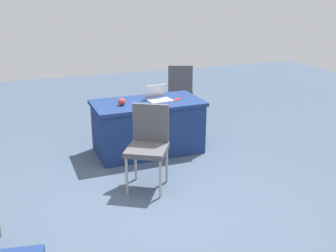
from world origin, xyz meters
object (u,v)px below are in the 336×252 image
at_px(laptop_silver, 159,98).
at_px(chair_aisle, 148,142).
at_px(scissors_red, 178,99).
at_px(table_foreground, 148,126).
at_px(yarn_ball, 122,102).
at_px(chair_near_front, 180,87).

bearing_deg(laptop_silver, chair_aisle, 58.70).
relative_size(laptop_silver, scissors_red, 1.90).
height_order(table_foreground, scissors_red, scissors_red).
height_order(chair_aisle, scissors_red, chair_aisle).
xyz_separation_m(laptop_silver, yarn_ball, (0.54, 0.06, 0.01)).
distance_m(table_foreground, yarn_ball, 0.56).
height_order(table_foreground, yarn_ball, yarn_ball).
relative_size(chair_aisle, scissors_red, 5.31).
height_order(table_foreground, laptop_silver, laptop_silver).
height_order(yarn_ball, scissors_red, yarn_ball).
relative_size(table_foreground, yarn_ball, 15.58).
bearing_deg(scissors_red, chair_near_front, -152.96).
relative_size(table_foreground, scissors_red, 8.35).
height_order(chair_aisle, laptop_silver, chair_aisle).
bearing_deg(table_foreground, chair_aisle, 72.05).
height_order(table_foreground, chair_near_front, chair_near_front).
relative_size(yarn_ball, scissors_red, 0.54).
distance_m(chair_near_front, chair_aisle, 2.66).
relative_size(laptop_silver, yarn_ball, 3.55).
height_order(chair_near_front, laptop_silver, chair_near_front).
bearing_deg(chair_near_front, yarn_ball, -115.21).
relative_size(table_foreground, chair_near_front, 1.55).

